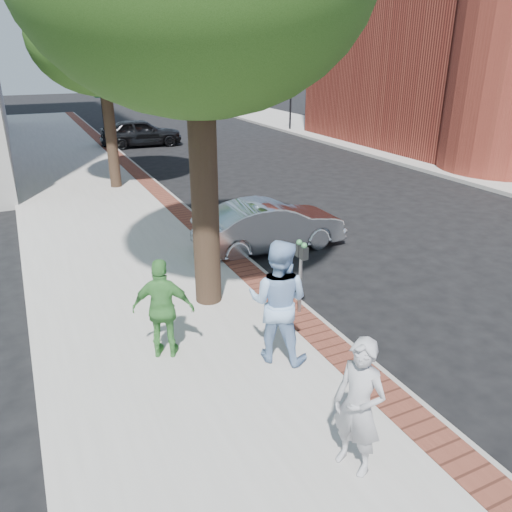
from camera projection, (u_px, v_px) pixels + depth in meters
ground at (278, 344)px, 8.92m from camera, size 120.00×120.00×0.00m
sidewalk at (109, 223)px, 14.96m from camera, size 5.00×60.00×0.15m
brick_strip at (180, 211)px, 15.81m from camera, size 0.60×60.00×0.01m
curb at (190, 212)px, 15.98m from camera, size 0.10×60.00×0.15m
sidewalk_far at (490, 171)px, 21.34m from camera, size 5.00×60.00×0.15m
signal_near at (102, 103)px, 26.75m from camera, size 0.70×0.15×3.80m
signal_far at (291, 95)px, 31.37m from camera, size 0.70×0.15×3.80m
tree_far at (100, 36)px, 16.70m from camera, size 4.80×4.80×7.14m
parking_meter at (301, 262)px, 9.32m from camera, size 0.12×0.32×1.47m
person_gray at (359, 407)px, 5.80m from camera, size 0.63×0.76×1.77m
person_officer at (278, 301)px, 7.91m from camera, size 1.27×1.26×2.07m
person_green at (163, 309)px, 8.04m from camera, size 1.09×0.82×1.72m
sedan_silver at (270, 226)px, 12.97m from camera, size 3.93×1.39×1.29m
bg_car at (141, 132)px, 26.98m from camera, size 4.43×2.07×1.47m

